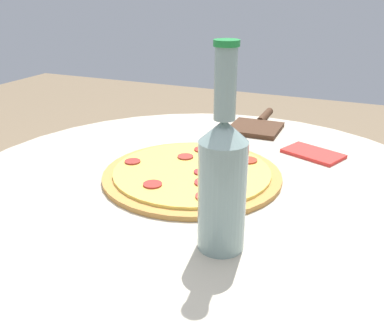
% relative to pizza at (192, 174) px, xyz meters
% --- Properties ---
extents(table, '(1.01, 1.01, 0.77)m').
position_rel_pizza_xyz_m(table, '(0.03, -0.02, -0.20)').
color(table, '#B2A893').
rests_on(table, ground_plane).
extents(pizza, '(0.36, 0.36, 0.02)m').
position_rel_pizza_xyz_m(pizza, '(0.00, 0.00, 0.00)').
color(pizza, '#B77F3D').
rests_on(pizza, table).
extents(beer_bottle, '(0.07, 0.07, 0.30)m').
position_rel_pizza_xyz_m(beer_bottle, '(0.14, -0.21, 0.10)').
color(beer_bottle, gray).
rests_on(beer_bottle, table).
extents(pizza_paddle, '(0.13, 0.25, 0.02)m').
position_rel_pizza_xyz_m(pizza_paddle, '(0.03, 0.37, -0.00)').
color(pizza_paddle, '#422819').
rests_on(pizza_paddle, table).
extents(napkin, '(0.15, 0.12, 0.01)m').
position_rel_pizza_xyz_m(napkin, '(0.21, 0.22, -0.00)').
color(napkin, red).
rests_on(napkin, table).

